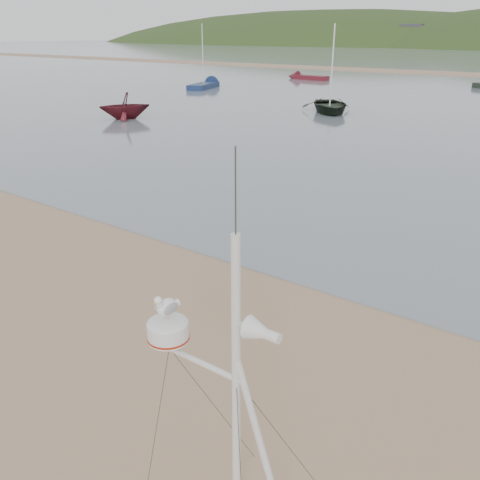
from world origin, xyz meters
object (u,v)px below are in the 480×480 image
Objects in this scene: boat_red at (124,94)px; sailboat_blue_near at (210,84)px; mast_rig at (230,458)px; boat_dark at (332,77)px; dinghy_red_far at (302,77)px.

boat_red is 0.47× the size of sailboat_blue_near.
mast_rig is 30.58m from boat_red.
mast_rig is 33.07m from boat_dark.
mast_rig is at bearing -5.59° from boat_red.
sailboat_blue_near is (-8.81, 19.33, -1.34)m from boat_red.
dinghy_red_far is (-5.74, 33.10, -1.35)m from boat_red.
boat_red is 21.28m from sailboat_blue_near.
sailboat_blue_near is (-18.31, 8.93, -2.15)m from boat_dark.
sailboat_blue_near is (-32.35, 38.83, -0.78)m from mast_rig.
mast_rig is at bearing -50.20° from sailboat_blue_near.
boat_dark is at bearing 115.16° from mast_rig.
boat_dark is at bearing -56.12° from dinghy_red_far.
sailboat_blue_near is at bearing 129.80° from mast_rig.
mast_rig is 0.66× the size of sailboat_blue_near.
boat_dark is 0.71× the size of sailboat_blue_near.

